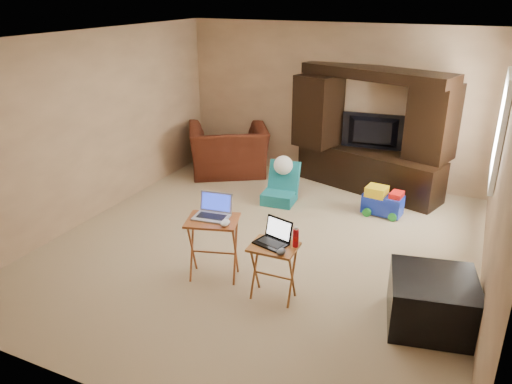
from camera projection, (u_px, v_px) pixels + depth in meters
The scene contains 22 objects.
floor at pixel (263, 246), 6.22m from camera, with size 5.50×5.50×0.00m, color #CBB88C.
ceiling at pixel (264, 37), 5.27m from camera, with size 5.50×5.50×0.00m, color silver.
wall_back at pixel (333, 103), 8.05m from camera, with size 5.00×5.00×0.00m, color tan.
wall_front at pixel (101, 259), 3.44m from camera, with size 5.00×5.00×0.00m, color tan.
wall_left at pixel (94, 126), 6.72m from camera, with size 5.50×5.50×0.00m, color tan.
wall_right at pixel (501, 183), 4.77m from camera, with size 5.50×5.50×0.00m, color tan.
window_pane at pixel (503, 129), 6.02m from camera, with size 1.20×1.20×0.00m, color white.
window_frame at pixel (501, 129), 6.03m from camera, with size 0.06×1.14×1.34m, color white.
entertainment_center at pixel (372, 131), 7.61m from camera, with size 2.32×0.58×1.90m, color black.
television at pixel (372, 133), 7.69m from camera, with size 0.97×0.13×0.56m, color black.
recliner at pixel (228, 150), 8.50m from camera, with size 1.28×1.12×0.83m, color #4A1B0F.
child_rocker at pixel (279, 183), 7.35m from camera, with size 0.46×0.53×0.61m, color #177480, non-canonical shape.
plush_toy at pixel (282, 183), 7.68m from camera, with size 0.34×0.29×0.38m, color red, non-canonical shape.
push_toy at pixel (383, 201), 7.00m from camera, with size 0.55×0.40×0.42m, color #162DB4, non-canonical shape.
ottoman at pixel (432, 302), 4.68m from camera, with size 0.78×0.78×0.50m, color black.
tray_table_left at pixel (214, 249), 5.42m from camera, with size 0.54×0.43×0.71m, color #A05026.
tray_table_right at pixel (273, 272), 5.07m from camera, with size 0.47×0.37×0.61m, color #A15C26.
laptop_left at pixel (211, 208), 5.28m from camera, with size 0.37×0.30×0.24m, color #A2A3A7.
laptop_right at pixel (271, 233), 4.94m from camera, with size 0.32×0.26×0.24m, color black.
mouse_left at pixel (225, 223), 5.14m from camera, with size 0.09×0.14×0.06m, color white.
mouse_right at pixel (281, 252), 4.79m from camera, with size 0.08×0.12×0.05m, color #3A3A3E.
water_bottle at pixel (296, 238), 4.91m from camera, with size 0.06×0.06×0.19m, color #B70B14.
Camera 1 is at (2.24, -5.02, 2.98)m, focal length 35.00 mm.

